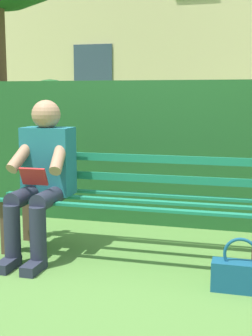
# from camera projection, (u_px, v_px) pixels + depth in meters

# --- Properties ---
(ground) EXTENTS (60.00, 60.00, 0.00)m
(ground) POSITION_uv_depth(u_px,v_px,m) (129.00, 256.00, 3.59)
(ground) COLOR #517F38
(park_bench) EXTENTS (2.01, 0.52, 0.85)m
(park_bench) POSITION_uv_depth(u_px,v_px,m) (132.00, 200.00, 3.59)
(park_bench) COLOR #4C3828
(park_bench) RESTS_ON ground
(person_seated) EXTENTS (0.44, 0.73, 1.17)m
(person_seated) POSITION_uv_depth(u_px,v_px,m) (42.00, 174.00, 3.56)
(person_seated) COLOR #1E6672
(person_seated) RESTS_ON ground
(hedge_backdrop) EXTENTS (4.66, 0.82, 1.47)m
(hedge_backdrop) POSITION_uv_depth(u_px,v_px,m) (161.00, 145.00, 4.67)
(hedge_backdrop) COLOR #1E5123
(hedge_backdrop) RESTS_ON ground
(building_facade) EXTENTS (9.19, 3.07, 6.08)m
(building_facade) POSITION_uv_depth(u_px,v_px,m) (205.00, 16.00, 11.29)
(building_facade) COLOR beige
(building_facade) RESTS_ON ground
(handbag) EXTENTS (0.35, 0.13, 0.35)m
(handbag) POSITION_uv_depth(u_px,v_px,m) (240.00, 275.00, 2.94)
(handbag) COLOR navy
(handbag) RESTS_ON ground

